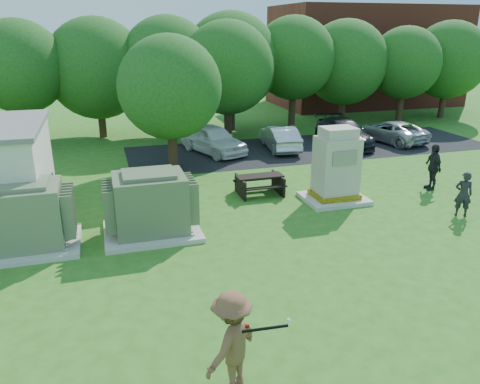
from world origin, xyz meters
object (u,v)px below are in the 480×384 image
object	(u,v)px
person_by_generator	(463,194)
car_white	(213,139)
picnic_table	(260,182)
batter	(232,343)
car_silver_a	(280,138)
car_dark	(343,133)
transformer_right	(151,205)
car_silver_b	(390,131)
generator_cabinet	(336,169)
transformer_left	(24,218)
person_walking_right	(433,167)

from	to	relation	value
person_by_generator	car_white	distance (m)	12.71
picnic_table	batter	world-z (taller)	batter
batter	car_silver_a	world-z (taller)	batter
picnic_table	car_dark	distance (m)	9.66
transformer_right	car_silver_b	xyz separation A→B (m)	(14.74, 9.03, -0.35)
car_white	generator_cabinet	bearing A→B (deg)	-93.07
transformer_right	car_dark	distance (m)	14.81
transformer_left	car_silver_a	world-z (taller)	transformer_left
person_by_generator	car_dark	xyz separation A→B (m)	(1.11, 10.64, -0.08)
transformer_left	batter	distance (m)	8.51
transformer_left	person_walking_right	distance (m)	15.21
car_white	car_silver_a	bearing A→B (deg)	-26.08
person_by_generator	car_silver_a	world-z (taller)	person_by_generator
picnic_table	person_walking_right	size ratio (longest dim) A/B	0.97
batter	car_dark	bearing A→B (deg)	-161.85
person_walking_right	car_dark	xyz separation A→B (m)	(0.24, 7.89, -0.22)
batter	person_by_generator	bearing A→B (deg)	172.24
generator_cabinet	car_dark	distance (m)	9.26
car_silver_b	transformer_right	bearing A→B (deg)	18.40
generator_cabinet	person_walking_right	world-z (taller)	generator_cabinet
transformer_right	car_silver_b	world-z (taller)	transformer_right
picnic_table	batter	bearing A→B (deg)	-111.57
person_walking_right	car_white	world-z (taller)	person_walking_right
transformer_left	person_by_generator	bearing A→B (deg)	-6.29
transformer_right	picnic_table	xyz separation A→B (m)	(4.53, 2.59, -0.48)
transformer_right	person_by_generator	size ratio (longest dim) A/B	1.87
transformer_left	person_walking_right	xyz separation A→B (m)	(15.17, 1.17, -0.03)
batter	person_walking_right	world-z (taller)	batter
picnic_table	person_by_generator	size ratio (longest dim) A/B	1.14
generator_cabinet	person_by_generator	bearing A→B (deg)	-36.70
car_silver_b	person_by_generator	bearing A→B (deg)	55.57
car_silver_a	transformer_left	bearing A→B (deg)	44.31
transformer_right	generator_cabinet	bearing A→B (deg)	8.74
transformer_left	transformer_right	world-z (taller)	same
transformer_right	generator_cabinet	distance (m)	7.12
person_walking_right	car_silver_a	size ratio (longest dim) A/B	0.47
person_by_generator	car_silver_b	world-z (taller)	person_by_generator
transformer_left	generator_cabinet	world-z (taller)	generator_cabinet
transformer_left	car_white	world-z (taller)	transformer_left
transformer_left	batter	size ratio (longest dim) A/B	1.50
transformer_left	car_white	xyz separation A→B (m)	(8.00, 9.46, -0.23)
person_by_generator	car_silver_a	bearing A→B (deg)	-46.43
picnic_table	car_silver_b	bearing A→B (deg)	32.26
transformer_left	transformer_right	size ratio (longest dim) A/B	1.00
batter	person_by_generator	xyz separation A→B (m)	(9.99, 5.77, -0.19)
person_walking_right	transformer_right	bearing A→B (deg)	-73.27
car_silver_b	batter	bearing A→B (deg)	36.11
person_by_generator	car_dark	distance (m)	10.70
car_silver_a	car_dark	world-z (taller)	car_dark
batter	car_white	distance (m)	17.21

